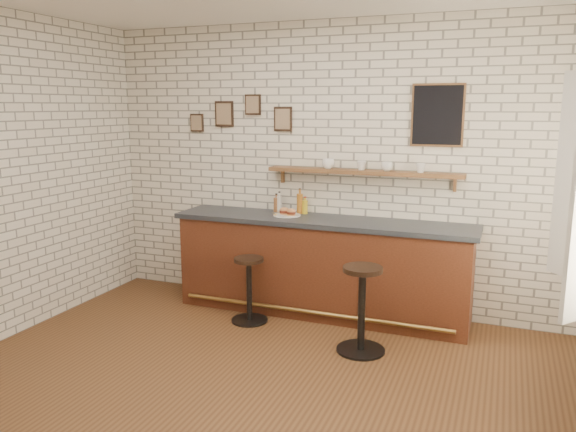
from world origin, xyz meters
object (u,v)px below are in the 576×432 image
(bitters_bottle_white, at_px, (279,204))
(bitters_bottle_amber, at_px, (300,203))
(condiment_bottle_yellow, at_px, (305,207))
(bar_stool_left, at_px, (249,287))
(sandwich_plate, at_px, (287,215))
(shelf_cup_a, at_px, (328,164))
(shelf_cup_d, at_px, (421,168))
(shelf_cup_b, at_px, (362,166))
(bitters_bottle_brown, at_px, (276,204))
(bar_stool_right, at_px, (362,306))
(shelf_cup_c, at_px, (387,167))
(ciabatta_sandwich, at_px, (288,212))
(bar_counter, at_px, (321,266))

(bitters_bottle_white, xyz_separation_m, bitters_bottle_amber, (0.23, -0.00, 0.02))
(condiment_bottle_yellow, bearing_deg, bar_stool_left, -117.57)
(sandwich_plate, xyz_separation_m, shelf_cup_a, (0.39, 0.18, 0.53))
(bar_stool_left, xyz_separation_m, shelf_cup_d, (1.54, 0.68, 1.19))
(bitters_bottle_white, distance_m, shelf_cup_a, 0.70)
(shelf_cup_a, bearing_deg, shelf_cup_b, -42.20)
(sandwich_plate, height_order, shelf_cup_b, shelf_cup_b)
(bitters_bottle_brown, height_order, bitters_bottle_white, bitters_bottle_white)
(sandwich_plate, bearing_deg, bar_stool_right, -37.73)
(shelf_cup_c, bearing_deg, bar_stool_right, 172.31)
(ciabatta_sandwich, bearing_deg, bitters_bottle_white, 133.84)
(bar_stool_right, bearing_deg, bitters_bottle_white, 140.75)
(bar_stool_right, bearing_deg, shelf_cup_b, 105.71)
(bitters_bottle_white, distance_m, condiment_bottle_yellow, 0.29)
(sandwich_plate, relative_size, ciabatta_sandwich, 1.25)
(bar_stool_right, bearing_deg, shelf_cup_a, 122.86)
(bitters_bottle_brown, bearing_deg, shelf_cup_a, 1.30)
(bar_stool_right, relative_size, shelf_cup_c, 6.69)
(condiment_bottle_yellow, distance_m, bar_stool_left, 1.05)
(condiment_bottle_yellow, height_order, shelf_cup_a, shelf_cup_a)
(ciabatta_sandwich, xyz_separation_m, bar_stool_right, (1.00, -0.78, -0.64))
(bar_stool_right, distance_m, shelf_cup_c, 1.49)
(shelf_cup_c, bearing_deg, bitters_bottle_white, 82.28)
(bar_counter, relative_size, bitters_bottle_amber, 11.44)
(bitters_bottle_brown, bearing_deg, ciabatta_sandwich, -40.57)
(bar_stool_right, relative_size, shelf_cup_a, 6.06)
(bitters_bottle_brown, distance_m, bitters_bottle_amber, 0.27)
(ciabatta_sandwich, height_order, bar_stool_left, ciabatta_sandwich)
(ciabatta_sandwich, relative_size, shelf_cup_a, 1.75)
(sandwich_plate, bearing_deg, bitters_bottle_amber, 64.70)
(bar_counter, distance_m, shelf_cup_b, 1.12)
(sandwich_plate, distance_m, bar_stool_left, 0.86)
(bitters_bottle_white, xyz_separation_m, bar_stool_right, (1.16, -0.95, -0.68))
(bitters_bottle_brown, xyz_separation_m, shelf_cup_d, (1.52, 0.01, 0.45))
(ciabatta_sandwich, relative_size, bitters_bottle_white, 1.00)
(bar_stool_left, distance_m, bar_stool_right, 1.25)
(bitters_bottle_amber, bearing_deg, bitters_bottle_brown, 180.00)
(bitters_bottle_brown, distance_m, shelf_cup_c, 1.27)
(shelf_cup_d, bearing_deg, shelf_cup_a, -171.88)
(sandwich_plate, relative_size, shelf_cup_d, 2.97)
(sandwich_plate, height_order, bar_stool_left, sandwich_plate)
(bar_stool_left, height_order, shelf_cup_d, shelf_cup_d)
(sandwich_plate, height_order, bitters_bottle_brown, bitters_bottle_brown)
(bar_stool_left, bearing_deg, bitters_bottle_white, 85.18)
(shelf_cup_b, height_order, shelf_cup_c, shelf_cup_b)
(bitters_bottle_white, bearing_deg, condiment_bottle_yellow, -0.00)
(bar_stool_left, height_order, shelf_cup_c, shelf_cup_c)
(bitters_bottle_white, height_order, condiment_bottle_yellow, bitters_bottle_white)
(ciabatta_sandwich, bearing_deg, bitters_bottle_amber, 67.26)
(condiment_bottle_yellow, xyz_separation_m, shelf_cup_b, (0.60, 0.01, 0.46))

